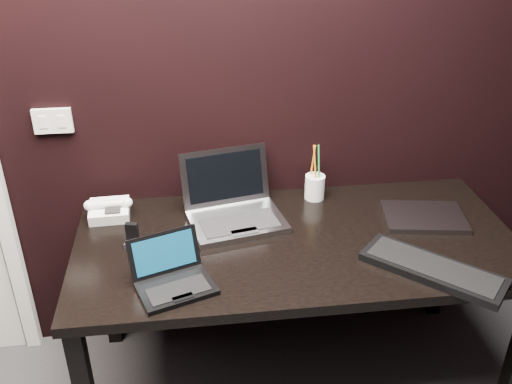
{
  "coord_description": "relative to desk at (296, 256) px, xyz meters",
  "views": [
    {
      "loc": [
        -0.09,
        -0.4,
        1.96
      ],
      "look_at": [
        0.13,
        1.35,
        0.99
      ],
      "focal_mm": 40.0,
      "sensor_mm": 36.0,
      "label": 1
    }
  ],
  "objects": [
    {
      "name": "wall_back",
      "position": [
        -0.3,
        0.4,
        0.64
      ],
      "size": [
        4.0,
        0.0,
        4.0
      ],
      "primitive_type": "plane",
      "rotation": [
        1.57,
        0.0,
        0.0
      ],
      "color": "black",
      "rests_on": "ground"
    },
    {
      "name": "wall_switch",
      "position": [
        -0.92,
        0.39,
        0.46
      ],
      "size": [
        0.15,
        0.02,
        0.1
      ],
      "color": "silver",
      "rests_on": "wall_back"
    },
    {
      "name": "desk",
      "position": [
        0.0,
        0.0,
        0.0
      ],
      "size": [
        1.7,
        0.8,
        0.74
      ],
      "color": "black",
      "rests_on": "ground"
    },
    {
      "name": "netbook",
      "position": [
        -0.47,
        -0.23,
        0.11
      ],
      "size": [
        0.31,
        0.29,
        0.16
      ],
      "color": "black",
      "rests_on": "desk"
    },
    {
      "name": "silver_laptop",
      "position": [
        -0.23,
        0.18,
        0.13
      ],
      "size": [
        0.43,
        0.4,
        0.25
      ],
      "color": "#97989D",
      "rests_on": "desk"
    },
    {
      "name": "ext_keyboard",
      "position": [
        0.43,
        -0.27,
        0.09
      ],
      "size": [
        0.48,
        0.46,
        0.03
      ],
      "color": "black",
      "rests_on": "desk"
    },
    {
      "name": "closed_laptop",
      "position": [
        0.54,
        0.08,
        0.09
      ],
      "size": [
        0.35,
        0.28,
        0.02
      ],
      "color": "gray",
      "rests_on": "desk"
    },
    {
      "name": "desk_phone",
      "position": [
        -0.73,
        0.26,
        0.11
      ],
      "size": [
        0.19,
        0.15,
        0.1
      ],
      "color": "white",
      "rests_on": "desk"
    },
    {
      "name": "mobile_phone",
      "position": [
        -0.62,
        0.04,
        0.11
      ],
      "size": [
        0.06,
        0.06,
        0.09
      ],
      "color": "black",
      "rests_on": "desk"
    },
    {
      "name": "pen_cup",
      "position": [
        0.14,
        0.31,
        0.14
      ],
      "size": [
        0.09,
        0.09,
        0.25
      ],
      "color": "white",
      "rests_on": "desk"
    }
  ]
}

